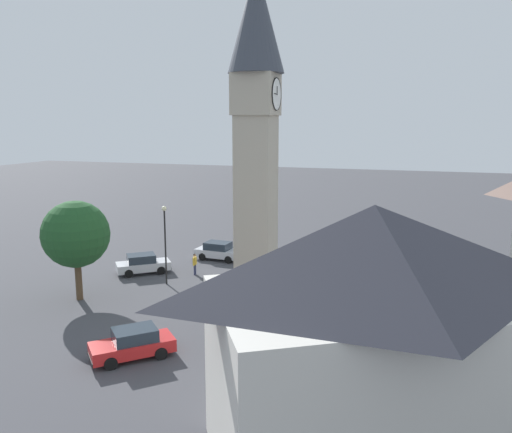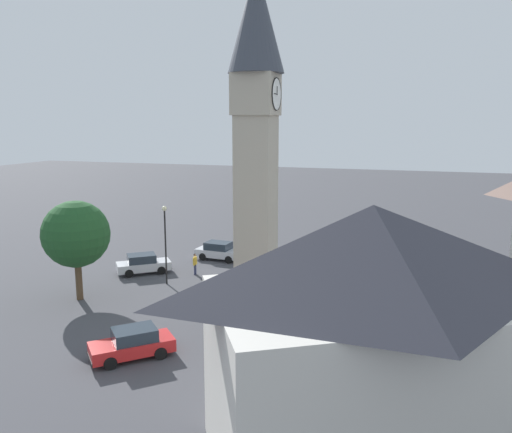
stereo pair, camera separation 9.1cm
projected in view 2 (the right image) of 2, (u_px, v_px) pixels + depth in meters
The scene contains 10 objects.
ground_plane at pixel (256, 302), 33.71m from camera, with size 200.00×200.00×0.00m, color #424247.
clock_tower at pixel (256, 110), 31.45m from camera, with size 3.46×3.46×21.19m.
car_blue_kerb at pixel (133, 343), 25.62m from camera, with size 4.08×4.14×1.53m.
car_silver_kerb at pixel (143, 264), 40.01m from camera, with size 3.89×4.28×1.53m.
car_red_corner at pixel (289, 325), 27.90m from camera, with size 4.27×3.91×1.53m.
car_white_side at pixel (219, 251), 44.01m from camera, with size 2.05×4.24×1.53m.
pedestrian at pixel (195, 262), 39.58m from camera, with size 0.56×0.25×1.69m.
tree at pixel (76, 234), 33.45m from camera, with size 4.41×4.41×6.69m.
building_shop_left at pixel (368, 338), 16.92m from camera, with size 11.40×12.68×9.13m.
lamp_post at pixel (165, 233), 36.79m from camera, with size 0.36×0.36×5.80m.
Camera 2 is at (30.52, 10.02, 11.70)m, focal length 35.84 mm.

